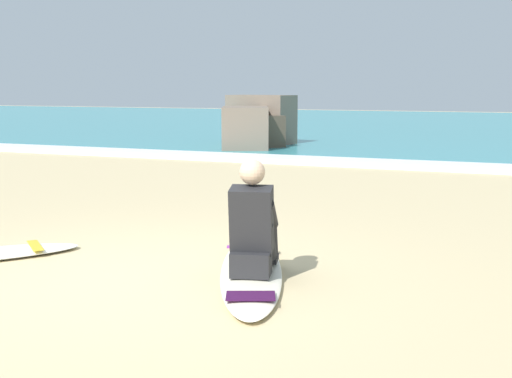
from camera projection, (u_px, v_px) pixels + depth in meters
The scene contains 6 objects.
ground_plane at pixel (127, 280), 5.65m from camera, with size 80.00×80.00×0.00m, color #CCB584.
sea at pixel (448, 126), 26.30m from camera, with size 80.00×28.00×0.10m, color teal.
breaking_foam at pixel (368, 163), 13.76m from camera, with size 80.00×0.90×0.11m, color white.
surfboard_main at pixel (251, 271), 5.82m from camera, with size 1.45×2.58×0.08m.
surfer_seated at pixel (253, 229), 5.60m from camera, with size 0.50×0.76×0.95m.
rock_outcrop_distant at pixel (254, 127), 17.15m from camera, with size 1.98×3.02×1.37m.
Camera 1 is at (3.06, -4.66, 1.60)m, focal length 47.70 mm.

